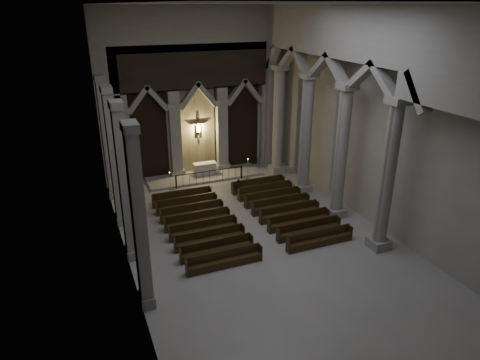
{
  "coord_description": "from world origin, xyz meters",
  "views": [
    {
      "loc": [
        -8.71,
        -17.96,
        11.95
      ],
      "look_at": [
        -0.19,
        3.0,
        2.66
      ],
      "focal_mm": 32.0,
      "sensor_mm": 36.0,
      "label": 1
    }
  ],
  "objects_px": {
    "candle_stand_right": "(248,174)",
    "altar": "(205,168)",
    "candle_stand_left": "(170,185)",
    "pews": "(244,218)",
    "altar_rail": "(210,175)",
    "worshipper": "(239,187)"
  },
  "relations": [
    {
      "from": "candle_stand_right",
      "to": "altar",
      "type": "bearing_deg",
      "value": 144.53
    },
    {
      "from": "altar",
      "to": "candle_stand_left",
      "type": "distance_m",
      "value": 3.45
    },
    {
      "from": "candle_stand_right",
      "to": "pews",
      "type": "xyz_separation_m",
      "value": [
        -2.81,
        -6.05,
        -0.16
      ]
    },
    {
      "from": "candle_stand_right",
      "to": "pews",
      "type": "height_order",
      "value": "candle_stand_right"
    },
    {
      "from": "altar_rail",
      "to": "worshipper",
      "type": "distance_m",
      "value": 2.93
    },
    {
      "from": "candle_stand_left",
      "to": "pews",
      "type": "height_order",
      "value": "candle_stand_left"
    },
    {
      "from": "altar",
      "to": "altar_rail",
      "type": "distance_m",
      "value": 1.51
    },
    {
      "from": "altar",
      "to": "candle_stand_right",
      "type": "bearing_deg",
      "value": -35.47
    },
    {
      "from": "altar_rail",
      "to": "candle_stand_left",
      "type": "height_order",
      "value": "candle_stand_left"
    },
    {
      "from": "altar_rail",
      "to": "candle_stand_right",
      "type": "bearing_deg",
      "value": -8.24
    },
    {
      "from": "candle_stand_left",
      "to": "worshipper",
      "type": "relative_size",
      "value": 1.17
    },
    {
      "from": "candle_stand_left",
      "to": "worshipper",
      "type": "height_order",
      "value": "candle_stand_left"
    },
    {
      "from": "pews",
      "to": "worshipper",
      "type": "distance_m",
      "value": 3.96
    },
    {
      "from": "altar_rail",
      "to": "pews",
      "type": "bearing_deg",
      "value": -90.0
    },
    {
      "from": "worshipper",
      "to": "candle_stand_right",
      "type": "bearing_deg",
      "value": 54.91
    },
    {
      "from": "altar",
      "to": "candle_stand_left",
      "type": "xyz_separation_m",
      "value": [
        -3.04,
        -1.62,
        -0.24
      ]
    },
    {
      "from": "candle_stand_right",
      "to": "worshipper",
      "type": "bearing_deg",
      "value": -125.67
    },
    {
      "from": "candle_stand_left",
      "to": "pews",
      "type": "bearing_deg",
      "value": -65.33
    },
    {
      "from": "candle_stand_left",
      "to": "altar_rail",
      "type": "bearing_deg",
      "value": 2.37
    },
    {
      "from": "candle_stand_left",
      "to": "candle_stand_right",
      "type": "height_order",
      "value": "candle_stand_right"
    },
    {
      "from": "altar",
      "to": "worshipper",
      "type": "bearing_deg",
      "value": -75.98
    },
    {
      "from": "altar_rail",
      "to": "candle_stand_left",
      "type": "bearing_deg",
      "value": -177.63
    }
  ]
}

